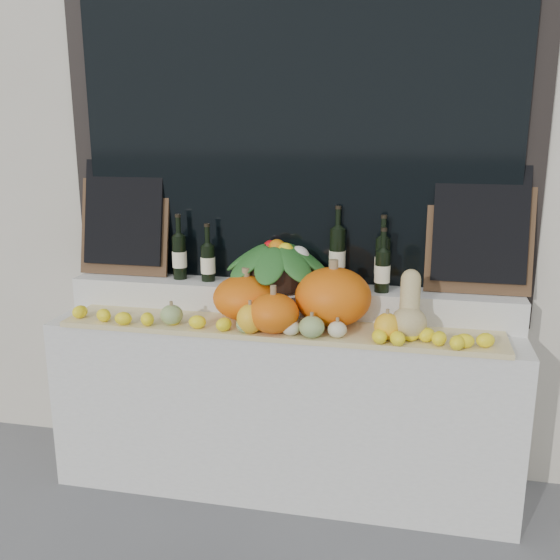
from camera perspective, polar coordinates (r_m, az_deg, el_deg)
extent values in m
cube|color=beige|center=(3.67, 2.78, 20.55)|extent=(7.00, 0.90, 4.50)
cube|color=black|center=(3.21, 1.35, 15.20)|extent=(2.40, 0.04, 2.10)
cube|color=black|center=(3.18, 1.25, 15.20)|extent=(2.20, 0.02, 2.00)
cube|color=silver|center=(3.26, 0.28, -11.33)|extent=(2.30, 0.55, 0.88)
cube|color=silver|center=(3.21, 0.84, -1.79)|extent=(2.30, 0.25, 0.16)
cube|color=tan|center=(2.97, -0.20, -4.48)|extent=(2.10, 0.32, 0.02)
ellipsoid|color=orange|center=(3.05, -3.10, -1.61)|extent=(0.41, 0.41, 0.22)
ellipsoid|color=orange|center=(2.96, 4.87, -1.53)|extent=(0.47, 0.47, 0.28)
ellipsoid|color=orange|center=(2.86, -0.61, -3.05)|extent=(0.25, 0.25, 0.18)
ellipsoid|color=tan|center=(2.85, 11.69, -3.85)|extent=(0.16, 0.16, 0.15)
cylinder|color=tan|center=(2.86, 11.81, -1.45)|extent=(0.09, 0.14, 0.18)
sphere|color=tan|center=(2.89, 11.89, 0.10)|extent=(0.09, 0.09, 0.09)
ellipsoid|color=#326B20|center=(2.81, 2.91, -4.30)|extent=(0.12, 0.12, 0.10)
cylinder|color=olive|center=(2.79, 2.93, -3.13)|extent=(0.02, 0.02, 0.02)
ellipsoid|color=#326B20|center=(2.88, -3.13, -4.04)|extent=(0.09, 0.09, 0.08)
cylinder|color=olive|center=(2.86, -3.15, -3.05)|extent=(0.02, 0.02, 0.02)
ellipsoid|color=beige|center=(2.84, 0.98, -4.38)|extent=(0.09, 0.09, 0.07)
cylinder|color=olive|center=(2.83, 0.99, -3.49)|extent=(0.02, 0.02, 0.02)
ellipsoid|color=yellow|center=(2.86, -2.74, -3.56)|extent=(0.12, 0.12, 0.14)
cylinder|color=olive|center=(2.84, -2.76, -2.03)|extent=(0.02, 0.02, 0.02)
ellipsoid|color=beige|center=(2.82, 5.26, -4.53)|extent=(0.09, 0.09, 0.07)
cylinder|color=olive|center=(2.81, 5.28, -3.60)|extent=(0.02, 0.02, 0.02)
ellipsoid|color=yellow|center=(2.82, 9.75, -4.20)|extent=(0.12, 0.12, 0.12)
cylinder|color=olive|center=(2.80, 9.81, -2.80)|extent=(0.02, 0.02, 0.02)
ellipsoid|color=#326B20|center=(3.03, -9.88, -3.15)|extent=(0.11, 0.11, 0.10)
cylinder|color=olive|center=(3.01, -9.93, -2.08)|extent=(0.02, 0.02, 0.02)
cylinder|color=black|center=(3.17, -0.27, 0.59)|extent=(0.37, 0.37, 0.12)
cylinder|color=black|center=(3.33, -9.18, 2.06)|extent=(0.07, 0.07, 0.23)
cylinder|color=black|center=(3.30, -9.29, 4.87)|extent=(0.03, 0.03, 0.10)
cylinder|color=#F6EFCD|center=(3.33, -9.17, 1.89)|extent=(0.08, 0.08, 0.08)
cylinder|color=black|center=(3.29, -9.33, 5.83)|extent=(0.03, 0.03, 0.02)
cylinder|color=black|center=(3.27, -6.60, 1.54)|extent=(0.07, 0.07, 0.19)
cylinder|color=black|center=(3.24, -6.67, 4.03)|extent=(0.03, 0.03, 0.10)
cylinder|color=#F6EFCD|center=(3.27, -6.60, 1.37)|extent=(0.08, 0.08, 0.08)
cylinder|color=black|center=(3.23, -6.70, 5.00)|extent=(0.03, 0.03, 0.02)
cylinder|color=black|center=(3.17, 5.25, 2.13)|extent=(0.08, 0.08, 0.29)
cylinder|color=black|center=(3.13, 5.33, 5.61)|extent=(0.03, 0.03, 0.10)
cylinder|color=#F6EFCD|center=(3.17, 5.25, 1.95)|extent=(0.08, 0.08, 0.08)
cylinder|color=black|center=(3.13, 5.36, 6.62)|extent=(0.03, 0.03, 0.02)
cylinder|color=black|center=(3.13, 9.32, 1.51)|extent=(0.07, 0.07, 0.25)
cylinder|color=black|center=(3.10, 9.45, 4.71)|extent=(0.03, 0.03, 0.10)
cylinder|color=#F6EFCD|center=(3.13, 9.31, 1.33)|extent=(0.08, 0.08, 0.08)
cylinder|color=black|center=(3.09, 9.49, 5.74)|extent=(0.03, 0.03, 0.02)
cylinder|color=black|center=(3.07, 9.34, 0.76)|extent=(0.07, 0.07, 0.20)
cylinder|color=black|center=(3.04, 9.45, 3.53)|extent=(0.03, 0.03, 0.10)
cylinder|color=#F6EFCD|center=(3.07, 9.33, 0.58)|extent=(0.08, 0.08, 0.08)
cylinder|color=black|center=(3.03, 9.50, 4.57)|extent=(0.03, 0.03, 0.02)
cube|color=#4C331E|center=(3.48, -13.98, 5.55)|extent=(0.50, 0.14, 0.61)
cube|color=black|center=(3.47, -14.12, 6.01)|extent=(0.44, 0.13, 0.55)
cube|color=#4C331E|center=(3.15, 17.80, 4.40)|extent=(0.50, 0.14, 0.61)
cube|color=black|center=(3.13, 17.87, 4.89)|extent=(0.44, 0.13, 0.55)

